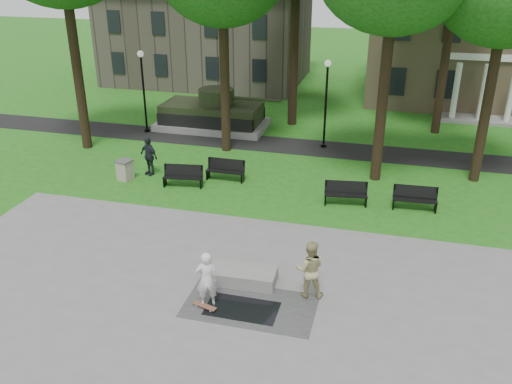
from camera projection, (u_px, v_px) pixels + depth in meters
ground at (259, 260)px, 18.95m from camera, size 120.00×120.00×0.00m
plaza at (212, 355)px, 14.54m from camera, size 22.00×16.00×0.02m
footpath at (313, 148)px, 29.51m from camera, size 44.00×2.60×0.01m
building_right at (490, 36)px, 37.72m from camera, size 17.00×12.00×8.60m
building_left at (208, 34)px, 43.33m from camera, size 15.00×10.00×7.20m
lamp_left at (143, 85)px, 30.93m from camera, size 0.36×0.36×4.73m
lamp_mid at (326, 97)px, 28.51m from camera, size 0.36×0.36×4.73m
tank_monument at (213, 114)px, 32.41m from camera, size 7.45×3.40×2.40m
puddle at (242, 309)px, 16.40m from camera, size 2.20×1.20×0.00m
concrete_block at (242, 276)px, 17.64m from camera, size 2.24×1.08×0.45m
skateboard at (205, 307)px, 16.43m from camera, size 0.80×0.40×0.07m
skateboarder at (207, 279)px, 16.23m from camera, size 0.78×0.66×1.83m
friend_watching at (310, 269)px, 16.65m from camera, size 1.04×0.87×1.91m
pedestrian_walker at (149, 156)px, 25.74m from camera, size 1.19×0.87×1.88m
park_bench_0 at (183, 175)px, 24.63m from camera, size 1.85×0.78×1.00m
park_bench_1 at (226, 169)px, 25.30m from camera, size 1.80×0.53×1.00m
park_bench_2 at (346, 193)px, 22.90m from camera, size 1.84×0.77×1.00m
park_bench_3 at (415, 198)px, 22.46m from camera, size 1.82×0.61×1.00m
trash_bin at (125, 170)px, 25.35m from camera, size 0.80×0.80×0.96m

